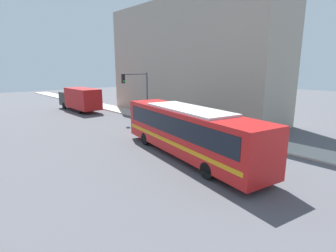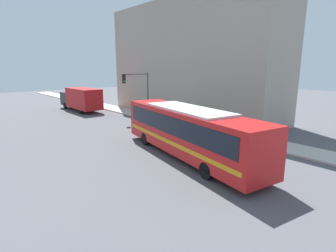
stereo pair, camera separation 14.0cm
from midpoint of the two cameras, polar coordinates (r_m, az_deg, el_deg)
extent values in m
plane|color=#515156|center=(16.37, 10.01, -7.50)|extent=(120.00, 120.00, 0.00)
cube|color=#B7B2A8|center=(34.95, -10.02, 3.32)|extent=(2.65, 70.00, 0.13)
cube|color=#9E9384|center=(31.17, 4.32, 14.09)|extent=(6.00, 22.59, 12.83)
cube|color=red|center=(16.45, 4.08, -1.04)|extent=(4.67, 12.42, 2.64)
cube|color=black|center=(16.34, 4.10, 0.58)|extent=(4.53, 11.47, 1.09)
cube|color=orange|center=(16.59, 4.05, -2.99)|extent=(4.62, 11.95, 0.24)
cube|color=silver|center=(16.18, 4.15, 3.68)|extent=(3.48, 7.00, 0.16)
cylinder|color=black|center=(20.40, 0.49, -1.94)|extent=(0.44, 0.94, 0.90)
cylinder|color=black|center=(19.37, -5.12, -2.78)|extent=(0.44, 0.94, 0.90)
cylinder|color=black|center=(15.07, 14.91, -7.69)|extent=(0.44, 0.94, 0.90)
cylinder|color=black|center=(13.65, 8.30, -9.56)|extent=(0.44, 0.94, 0.90)
cube|color=#B21919|center=(35.56, -18.20, 5.73)|extent=(2.40, 6.09, 2.54)
cube|color=#262628|center=(39.50, -20.64, 5.63)|extent=(2.28, 2.37, 1.79)
cylinder|color=black|center=(38.85, -21.75, 4.11)|extent=(0.25, 0.90, 0.90)
cylinder|color=black|center=(34.28, -18.89, 3.30)|extent=(0.25, 0.90, 0.90)
cylinder|color=#999999|center=(22.48, 10.20, -0.86)|extent=(0.23, 0.23, 0.58)
sphere|color=#999999|center=(22.40, 10.24, 0.03)|extent=(0.21, 0.21, 0.21)
cylinder|color=#999999|center=(22.40, 10.45, -0.85)|extent=(0.10, 0.14, 0.10)
cylinder|color=#47474C|center=(29.18, -4.70, 6.69)|extent=(0.16, 0.16, 4.94)
cylinder|color=#47474C|center=(28.11, -7.44, 11.14)|extent=(3.20, 0.11, 0.11)
cube|color=black|center=(27.36, -9.87, 10.08)|extent=(0.30, 0.24, 0.90)
sphere|color=#19D83F|center=(27.25, -9.70, 9.61)|extent=(0.18, 0.18, 0.18)
cylinder|color=#47474C|center=(25.56, 1.88, 1.54)|extent=(0.06, 0.06, 1.11)
cylinder|color=#4C4C51|center=(25.44, 1.89, 3.01)|extent=(0.14, 0.14, 0.22)
cylinder|color=#47382D|center=(25.37, 4.97, 1.16)|extent=(0.28, 0.28, 0.89)
cylinder|color=black|center=(25.22, 5.01, 2.97)|extent=(0.34, 0.34, 0.74)
sphere|color=tan|center=(25.14, 5.03, 4.07)|extent=(0.24, 0.24, 0.24)
camera|label=1|loc=(0.07, -90.21, -0.05)|focal=28.00mm
camera|label=2|loc=(0.07, 89.79, 0.05)|focal=28.00mm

